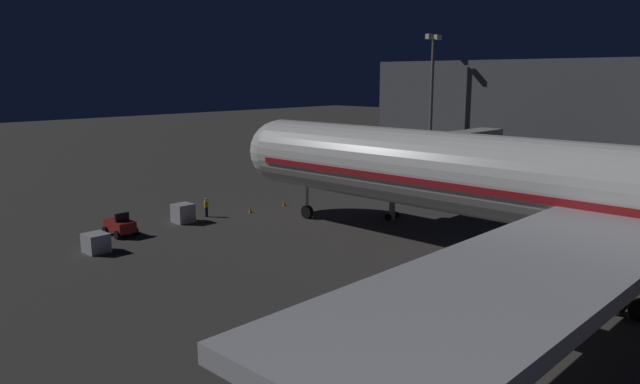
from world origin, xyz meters
TOP-DOWN VIEW (x-y plane):
  - ground_plane at (0.00, 0.00)m, footprint 320.00×320.00m
  - jet_bridge at (-11.29, -12.82)m, footprint 20.91×3.40m
  - apron_floodlight_mast at (-25.50, -22.34)m, footprint 2.90×0.50m
  - baggage_tug_spare at (14.85, -25.63)m, footprint 1.86×2.78m
  - baggage_container_near_belt at (18.47, -22.45)m, footprint 1.56×1.74m
  - baggage_container_far_row at (8.76, -25.66)m, footprint 1.65×1.56m
  - ground_crew_by_tug at (6.06, -25.90)m, footprint 0.40×0.40m
  - traffic_cone_nose_port at (-2.20, -24.20)m, footprint 0.36×0.36m
  - traffic_cone_nose_starboard at (2.20, -24.20)m, footprint 0.36×0.36m

SIDE VIEW (x-z plane):
  - ground_plane at x=0.00m, z-range 0.00..0.00m
  - traffic_cone_nose_port at x=-2.20m, z-range 0.00..0.55m
  - traffic_cone_nose_starboard at x=2.20m, z-range 0.00..0.55m
  - baggage_container_near_belt at x=18.47m, z-range 0.00..1.43m
  - baggage_tug_spare at x=14.85m, z-range -0.19..1.76m
  - baggage_container_far_row at x=8.76m, z-range 0.00..1.67m
  - ground_crew_by_tug at x=6.06m, z-range 0.09..1.88m
  - jet_bridge at x=-11.29m, z-range 2.19..9.65m
  - apron_floodlight_mast at x=-25.50m, z-range 1.44..19.27m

